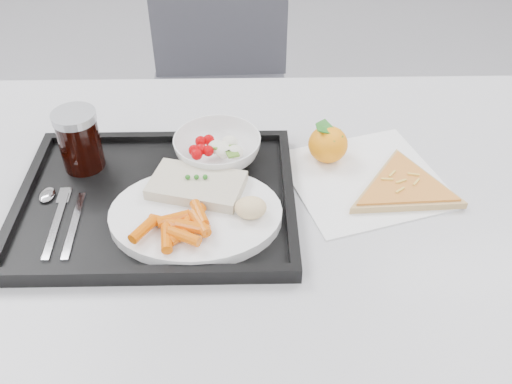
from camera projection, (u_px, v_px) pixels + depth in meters
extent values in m
cube|color=#B5B5B7|center=(256.00, 201.00, 0.97)|extent=(1.20, 0.80, 0.03)
cylinder|color=#47474C|center=(44.00, 227.00, 1.47)|extent=(0.04, 0.04, 0.72)
cylinder|color=#47474C|center=(460.00, 221.00, 1.48)|extent=(0.04, 0.04, 0.72)
cube|color=#3D3E45|center=(220.00, 109.00, 1.73)|extent=(0.43, 0.43, 0.04)
cube|color=#3D3E45|center=(218.00, 5.00, 1.71)|extent=(0.42, 0.05, 0.46)
cylinder|color=#47474C|center=(163.00, 207.00, 1.74)|extent=(0.02, 0.02, 0.43)
cylinder|color=#47474C|center=(280.00, 206.00, 1.75)|extent=(0.02, 0.02, 0.43)
cylinder|color=#47474C|center=(173.00, 140.00, 2.02)|extent=(0.02, 0.02, 0.43)
cylinder|color=#47474C|center=(275.00, 139.00, 2.02)|extent=(0.02, 0.02, 0.43)
cube|color=black|center=(157.00, 201.00, 0.94)|extent=(0.45, 0.35, 0.01)
cube|color=black|center=(167.00, 137.00, 1.06)|extent=(0.45, 0.02, 0.01)
cube|color=black|center=(143.00, 272.00, 0.80)|extent=(0.45, 0.02, 0.01)
cube|color=black|center=(289.00, 193.00, 0.93)|extent=(0.02, 0.32, 0.01)
cube|color=black|center=(23.00, 197.00, 0.93)|extent=(0.02, 0.32, 0.01)
cylinder|color=white|center=(196.00, 215.00, 0.89)|extent=(0.27, 0.27, 0.02)
cube|color=beige|center=(197.00, 185.00, 0.92)|extent=(0.17, 0.13, 0.02)
sphere|color=#236B1C|center=(188.00, 177.00, 0.91)|extent=(0.01, 0.01, 0.01)
sphere|color=#236B1C|center=(196.00, 177.00, 0.91)|extent=(0.01, 0.01, 0.01)
sphere|color=#236B1C|center=(205.00, 177.00, 0.91)|extent=(0.01, 0.01, 0.01)
ellipsoid|color=#ECD887|center=(251.00, 208.00, 0.87)|extent=(0.06, 0.05, 0.03)
imported|color=white|center=(217.00, 149.00, 1.00)|extent=(0.15, 0.15, 0.05)
cylinder|color=black|center=(80.00, 143.00, 0.97)|extent=(0.07, 0.07, 0.10)
cylinder|color=#A5A8AD|center=(74.00, 117.00, 0.94)|extent=(0.07, 0.07, 0.01)
cube|color=silver|center=(56.00, 225.00, 0.88)|extent=(0.02, 0.15, 0.00)
ellipsoid|color=silver|center=(47.00, 195.00, 0.93)|extent=(0.03, 0.04, 0.01)
cube|color=silver|center=(74.00, 225.00, 0.88)|extent=(0.02, 0.15, 0.00)
cube|color=silver|center=(64.00, 196.00, 0.94)|extent=(0.02, 0.04, 0.00)
cube|color=white|center=(365.00, 179.00, 0.99)|extent=(0.31, 0.30, 0.00)
ellipsoid|color=orange|center=(328.00, 144.00, 1.01)|extent=(0.09, 0.09, 0.07)
cube|color=#236B1C|center=(329.00, 130.00, 1.00)|extent=(0.05, 0.05, 0.02)
cube|color=#236B1C|center=(329.00, 130.00, 1.00)|extent=(0.05, 0.03, 0.02)
cylinder|color=#DFA872|center=(404.00, 188.00, 0.96)|extent=(0.32, 0.32, 0.01)
cylinder|color=red|center=(405.00, 184.00, 0.96)|extent=(0.28, 0.28, 0.00)
cube|color=#EABC47|center=(392.00, 174.00, 0.97)|extent=(0.02, 0.02, 0.00)
cube|color=#EABC47|center=(413.00, 174.00, 0.97)|extent=(0.02, 0.01, 0.00)
cube|color=#EABC47|center=(416.00, 182.00, 0.96)|extent=(0.02, 0.02, 0.00)
cube|color=#EABC47|center=(387.00, 179.00, 0.96)|extent=(0.02, 0.00, 0.00)
cube|color=#EABC47|center=(401.00, 181.00, 0.96)|extent=(0.02, 0.01, 0.00)
cube|color=#EABC47|center=(400.00, 190.00, 0.94)|extent=(0.02, 0.01, 0.00)
cylinder|color=#DE5A05|center=(199.00, 214.00, 0.85)|extent=(0.03, 0.05, 0.02)
cylinder|color=#DE5A05|center=(200.00, 223.00, 0.84)|extent=(0.04, 0.05, 0.02)
cylinder|color=#DE5A05|center=(184.00, 233.00, 0.83)|extent=(0.05, 0.05, 0.02)
cylinder|color=#DE5A05|center=(143.00, 229.00, 0.83)|extent=(0.04, 0.05, 0.02)
cylinder|color=#DE5A05|center=(193.00, 227.00, 0.83)|extent=(0.05, 0.03, 0.02)
cylinder|color=#DE5A05|center=(165.00, 222.00, 0.85)|extent=(0.05, 0.03, 0.02)
cylinder|color=#DE5A05|center=(184.00, 236.00, 0.82)|extent=(0.05, 0.04, 0.02)
cylinder|color=#DE5A05|center=(193.00, 217.00, 0.86)|extent=(0.04, 0.05, 0.02)
cylinder|color=#DE5A05|center=(167.00, 238.00, 0.82)|extent=(0.02, 0.05, 0.02)
cylinder|color=#DE5A05|center=(174.00, 219.00, 0.85)|extent=(0.05, 0.03, 0.02)
sphere|color=#AB0105|center=(194.00, 150.00, 0.97)|extent=(0.02, 0.02, 0.02)
sphere|color=#AB0105|center=(201.00, 149.00, 0.98)|extent=(0.02, 0.02, 0.02)
sphere|color=#AB0105|center=(197.00, 154.00, 0.97)|extent=(0.02, 0.02, 0.02)
sphere|color=#AB0105|center=(208.00, 151.00, 0.97)|extent=(0.02, 0.02, 0.02)
sphere|color=#AB0105|center=(209.00, 140.00, 1.00)|extent=(0.02, 0.02, 0.02)
sphere|color=#AB0105|center=(201.00, 141.00, 0.99)|extent=(0.02, 0.02, 0.02)
ellipsoid|color=silver|center=(223.00, 148.00, 0.98)|extent=(0.03, 0.03, 0.02)
ellipsoid|color=silver|center=(224.00, 151.00, 0.98)|extent=(0.03, 0.03, 0.02)
ellipsoid|color=silver|center=(216.00, 147.00, 0.99)|extent=(0.03, 0.03, 0.02)
ellipsoid|color=silver|center=(235.00, 152.00, 0.97)|extent=(0.03, 0.03, 0.02)
ellipsoid|color=silver|center=(230.00, 143.00, 1.00)|extent=(0.03, 0.03, 0.02)
cube|color=#517F26|center=(231.00, 149.00, 0.97)|extent=(0.02, 0.02, 0.00)
cube|color=#517F26|center=(220.00, 147.00, 0.98)|extent=(0.03, 0.03, 0.00)
cube|color=#517F26|center=(233.00, 154.00, 0.96)|extent=(0.03, 0.03, 0.00)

